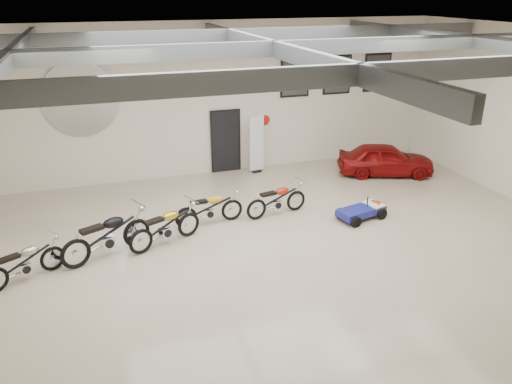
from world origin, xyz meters
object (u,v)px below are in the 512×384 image
object	(u,v)px
motorcycle_silver	(23,262)
motorcycle_yellow	(209,208)
motorcycle_gold	(165,226)
motorcycle_black	(106,235)
motorcycle_red	(277,199)
vintage_car	(386,159)
go_kart	(365,207)
banner_stand	(256,145)

from	to	relation	value
motorcycle_silver	motorcycle_yellow	bearing A→B (deg)	-9.42
motorcycle_gold	motorcycle_silver	bearing A→B (deg)	168.89
motorcycle_black	motorcycle_red	size ratio (longest dim) A/B	1.20
motorcycle_yellow	vintage_car	xyz separation A→B (m)	(6.59, 1.88, 0.06)
motorcycle_red	go_kart	bearing A→B (deg)	-32.91
motorcycle_red	motorcycle_gold	bearing A→B (deg)	-176.77
banner_stand	go_kart	xyz separation A→B (m)	(1.66, -4.47, -0.66)
motorcycle_black	motorcycle_red	xyz separation A→B (m)	(4.61, 0.93, -0.10)
motorcycle_yellow	motorcycle_red	distance (m)	1.92
vintage_car	motorcycle_black	bearing A→B (deg)	126.83
go_kart	motorcycle_silver	bearing A→B (deg)	169.88
go_kart	motorcycle_red	bearing A→B (deg)	143.71
motorcycle_silver	vintage_car	xyz separation A→B (m)	(11.03, 3.37, 0.08)
banner_stand	motorcycle_black	world-z (taller)	banner_stand
motorcycle_silver	go_kart	distance (m)	8.64
banner_stand	go_kart	size ratio (longest dim) A/B	1.15
banner_stand	motorcycle_black	bearing A→B (deg)	-148.36
motorcycle_red	vintage_car	xyz separation A→B (m)	(4.67, 1.90, 0.06)
motorcycle_red	go_kart	world-z (taller)	motorcycle_red
banner_stand	motorcycle_yellow	world-z (taller)	banner_stand
motorcycle_black	motorcycle_red	bearing A→B (deg)	-12.50
motorcycle_silver	motorcycle_gold	bearing A→B (deg)	-15.42
motorcycle_silver	motorcycle_yellow	size ratio (longest dim) A/B	0.97
motorcycle_yellow	vintage_car	size ratio (longest dim) A/B	0.58
motorcycle_silver	go_kart	xyz separation A→B (m)	(8.62, 0.52, -0.16)
motorcycle_black	vintage_car	distance (m)	9.70
motorcycle_yellow	motorcycle_red	bearing A→B (deg)	-5.18
motorcycle_silver	vintage_car	size ratio (longest dim) A/B	0.56
banner_stand	vintage_car	world-z (taller)	banner_stand
motorcycle_gold	motorcycle_yellow	distance (m)	1.52
motorcycle_yellow	go_kart	world-z (taller)	motorcycle_yellow
go_kart	motorcycle_gold	bearing A→B (deg)	164.56
motorcycle_gold	motorcycle_yellow	size ratio (longest dim) A/B	1.06
banner_stand	vintage_car	distance (m)	4.40
motorcycle_black	motorcycle_yellow	bearing A→B (deg)	-4.40
motorcycle_gold	motorcycle_red	world-z (taller)	motorcycle_gold
vintage_car	motorcycle_silver	bearing A→B (deg)	126.79
go_kart	vintage_car	world-z (taller)	vintage_car
motorcycle_black	vintage_car	xyz separation A→B (m)	(9.27, 2.84, -0.03)
motorcycle_black	motorcycle_gold	bearing A→B (deg)	-17.13
go_kart	motorcycle_yellow	bearing A→B (deg)	153.41
motorcycle_black	vintage_car	bearing A→B (deg)	-6.94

